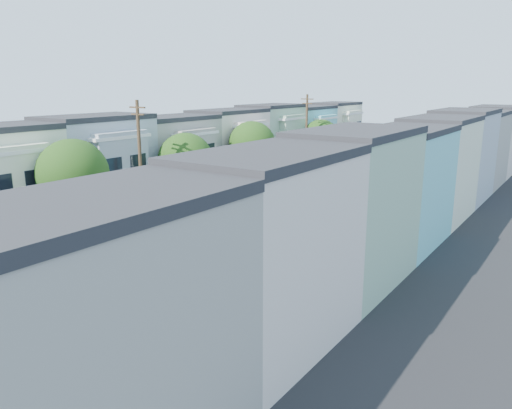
{
  "coord_description": "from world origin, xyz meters",
  "views": [
    {
      "loc": [
        22.03,
        -23.9,
        11.25
      ],
      "look_at": [
        0.86,
        7.05,
        2.2
      ],
      "focal_mm": 35.0,
      "sensor_mm": 36.0,
      "label": 1
    }
  ],
  "objects_px": {
    "tree_c": "(185,161)",
    "tree_far_r": "(422,156)",
    "tree_b": "(72,175)",
    "lead_sedan": "(339,196)",
    "utility_pole_near": "(141,167)",
    "parked_right_b": "(237,263)",
    "tree_e": "(320,139)",
    "tree_d": "(251,145)",
    "parked_left_d": "(238,201)",
    "parked_left_b": "(10,272)",
    "parked_left_c": "(124,236)",
    "parked_right_a": "(121,318)",
    "utility_pole_far": "(306,138)",
    "parked_right_d": "(392,188)",
    "fedex_truck": "(287,203)",
    "parked_right_c": "(361,203)"
  },
  "relations": [
    {
      "from": "tree_c",
      "to": "tree_far_r",
      "type": "relative_size",
      "value": 1.36
    },
    {
      "from": "tree_b",
      "to": "lead_sedan",
      "type": "height_order",
      "value": "tree_b"
    },
    {
      "from": "utility_pole_near",
      "to": "parked_right_b",
      "type": "height_order",
      "value": "utility_pole_near"
    },
    {
      "from": "tree_e",
      "to": "lead_sedan",
      "type": "xyz_separation_m",
      "value": [
        8.14,
        -11.46,
        -4.1
      ]
    },
    {
      "from": "tree_d",
      "to": "parked_left_d",
      "type": "bearing_deg",
      "value": -71.27
    },
    {
      "from": "lead_sedan",
      "to": "tree_c",
      "type": "bearing_deg",
      "value": -127.97
    },
    {
      "from": "lead_sedan",
      "to": "parked_right_b",
      "type": "relative_size",
      "value": 0.92
    },
    {
      "from": "parked_left_b",
      "to": "parked_left_c",
      "type": "distance_m",
      "value": 8.46
    },
    {
      "from": "utility_pole_near",
      "to": "parked_left_d",
      "type": "xyz_separation_m",
      "value": [
        1.4,
        10.52,
        -4.52
      ]
    },
    {
      "from": "lead_sedan",
      "to": "parked_left_d",
      "type": "relative_size",
      "value": 0.88
    },
    {
      "from": "parked_left_d",
      "to": "parked_right_a",
      "type": "distance_m",
      "value": 24.5
    },
    {
      "from": "tree_far_r",
      "to": "utility_pole_far",
      "type": "bearing_deg",
      "value": -174.35
    },
    {
      "from": "tree_e",
      "to": "parked_right_d",
      "type": "relative_size",
      "value": 1.61
    },
    {
      "from": "tree_b",
      "to": "parked_left_c",
      "type": "bearing_deg",
      "value": 63.74
    },
    {
      "from": "tree_far_r",
      "to": "fedex_truck",
      "type": "xyz_separation_m",
      "value": [
        -5.69,
        -18.22,
        -2.25
      ]
    },
    {
      "from": "parked_left_b",
      "to": "parked_left_d",
      "type": "height_order",
      "value": "parked_left_b"
    },
    {
      "from": "tree_c",
      "to": "parked_right_b",
      "type": "distance_m",
      "value": 14.32
    },
    {
      "from": "fedex_truck",
      "to": "tree_b",
      "type": "bearing_deg",
      "value": -115.71
    },
    {
      "from": "tree_b",
      "to": "lead_sedan",
      "type": "bearing_deg",
      "value": 71.34
    },
    {
      "from": "parked_left_c",
      "to": "fedex_truck",
      "type": "bearing_deg",
      "value": 59.57
    },
    {
      "from": "parked_right_c",
      "to": "parked_right_d",
      "type": "bearing_deg",
      "value": 90.34
    },
    {
      "from": "utility_pole_far",
      "to": "parked_left_d",
      "type": "relative_size",
      "value": 2.36
    },
    {
      "from": "tree_d",
      "to": "parked_right_c",
      "type": "xyz_separation_m",
      "value": [
        11.2,
        1.58,
        -4.73
      ]
    },
    {
      "from": "utility_pole_near",
      "to": "parked_right_b",
      "type": "distance_m",
      "value": 12.4
    },
    {
      "from": "tree_c",
      "to": "parked_right_d",
      "type": "bearing_deg",
      "value": 60.05
    },
    {
      "from": "tree_b",
      "to": "utility_pole_far",
      "type": "xyz_separation_m",
      "value": [
        0.0,
        32.0,
        -0.31
      ]
    },
    {
      "from": "utility_pole_near",
      "to": "parked_right_a",
      "type": "height_order",
      "value": "utility_pole_near"
    },
    {
      "from": "parked_right_a",
      "to": "parked_right_d",
      "type": "relative_size",
      "value": 1.02
    },
    {
      "from": "tree_b",
      "to": "utility_pole_far",
      "type": "distance_m",
      "value": 32.01
    },
    {
      "from": "parked_left_c",
      "to": "parked_right_d",
      "type": "xyz_separation_m",
      "value": [
        9.8,
        27.54,
        -0.11
      ]
    },
    {
      "from": "tree_b",
      "to": "parked_right_b",
      "type": "distance_m",
      "value": 12.58
    },
    {
      "from": "lead_sedan",
      "to": "parked_left_b",
      "type": "relative_size",
      "value": 0.75
    },
    {
      "from": "utility_pole_far",
      "to": "parked_left_c",
      "type": "height_order",
      "value": "utility_pole_far"
    },
    {
      "from": "lead_sedan",
      "to": "parked_right_c",
      "type": "xyz_separation_m",
      "value": [
        3.06,
        -1.86,
        0.05
      ]
    },
    {
      "from": "tree_b",
      "to": "tree_d",
      "type": "height_order",
      "value": "tree_b"
    },
    {
      "from": "lead_sedan",
      "to": "tree_far_r",
      "type": "bearing_deg",
      "value": 54.98
    },
    {
      "from": "parked_left_c",
      "to": "parked_left_d",
      "type": "bearing_deg",
      "value": 86.08
    },
    {
      "from": "tree_e",
      "to": "lead_sedan",
      "type": "relative_size",
      "value": 1.91
    },
    {
      "from": "parked_left_c",
      "to": "parked_left_d",
      "type": "relative_size",
      "value": 1.21
    },
    {
      "from": "lead_sedan",
      "to": "parked_right_a",
      "type": "bearing_deg",
      "value": -90.42
    },
    {
      "from": "parked_left_d",
      "to": "parked_right_b",
      "type": "bearing_deg",
      "value": -48.82
    },
    {
      "from": "utility_pole_near",
      "to": "fedex_truck",
      "type": "relative_size",
      "value": 1.7
    },
    {
      "from": "tree_e",
      "to": "tree_far_r",
      "type": "height_order",
      "value": "tree_e"
    },
    {
      "from": "utility_pole_near",
      "to": "parked_left_c",
      "type": "xyz_separation_m",
      "value": [
        1.4,
        -3.16,
        -4.38
      ]
    },
    {
      "from": "parked_right_c",
      "to": "tree_d",
      "type": "bearing_deg",
      "value": -171.61
    },
    {
      "from": "tree_e",
      "to": "fedex_truck",
      "type": "bearing_deg",
      "value": -69.85
    },
    {
      "from": "tree_b",
      "to": "parked_left_d",
      "type": "height_order",
      "value": "tree_b"
    },
    {
      "from": "lead_sedan",
      "to": "parked_right_c",
      "type": "height_order",
      "value": "parked_right_c"
    },
    {
      "from": "utility_pole_near",
      "to": "tree_e",
      "type": "bearing_deg",
      "value": 90.0
    },
    {
      "from": "utility_pole_far",
      "to": "parked_right_c",
      "type": "xyz_separation_m",
      "value": [
        11.2,
        -9.76,
        -4.49
      ]
    }
  ]
}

